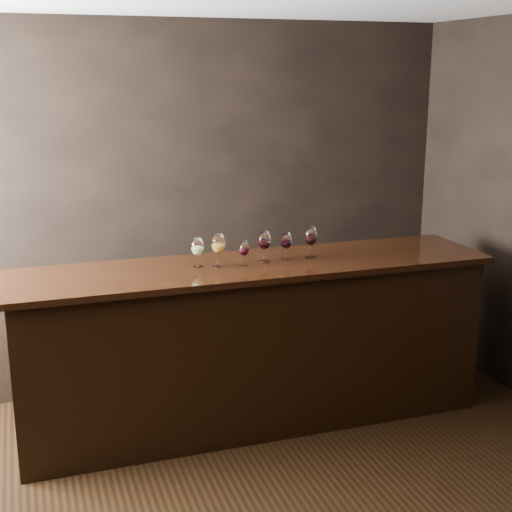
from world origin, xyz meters
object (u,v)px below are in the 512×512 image
object	(u,v)px
bar_counter	(253,347)
back_bar_shelf	(125,326)
glass_red_a	(244,249)
glass_red_b	(264,241)
glass_amber	(218,245)
glass_red_c	(286,242)
glass_red_d	(311,237)
glass_white	(197,247)

from	to	relation	value
bar_counter	back_bar_shelf	world-z (taller)	bar_counter
back_bar_shelf	glass_red_a	world-z (taller)	glass_red_a
bar_counter	glass_red_a	size ratio (longest dim) A/B	18.70
glass_red_a	glass_red_b	xyz separation A→B (m)	(0.16, 0.06, 0.03)
glass_amber	glass_red_b	distance (m)	0.33
bar_counter	glass_red_c	world-z (taller)	glass_red_c
glass_amber	glass_red_d	size ratio (longest dim) A/B	1.02
glass_white	glass_red_b	xyz separation A→B (m)	(0.46, -0.01, 0.01)
back_bar_shelf	glass_red_c	xyz separation A→B (m)	(0.99, -0.99, 0.84)
glass_white	glass_red_d	xyz separation A→B (m)	(0.80, -0.01, 0.01)
back_bar_shelf	glass_red_d	bearing A→B (deg)	-40.53
glass_red_a	glass_red_c	bearing A→B (deg)	12.76
glass_red_a	back_bar_shelf	bearing A→B (deg)	122.00
glass_red_c	glass_white	bearing A→B (deg)	-179.93
glass_red_a	glass_red_c	xyz separation A→B (m)	(0.33, 0.07, 0.01)
bar_counter	glass_white	distance (m)	0.82
glass_red_d	glass_red_a	bearing A→B (deg)	-172.46
bar_counter	glass_white	world-z (taller)	glass_white
glass_amber	glass_red_b	size ratio (longest dim) A/B	1.05
back_bar_shelf	glass_red_a	bearing A→B (deg)	-58.00
bar_counter	back_bar_shelf	xyz separation A→B (m)	(-0.74, 1.03, -0.12)
glass_white	glass_red_b	bearing A→B (deg)	-1.46
back_bar_shelf	glass_red_a	xyz separation A→B (m)	(0.66, -1.06, 0.83)
glass_red_c	glass_red_a	bearing A→B (deg)	-167.24
back_bar_shelf	glass_red_c	bearing A→B (deg)	-45.02
glass_red_a	glass_red_d	size ratio (longest dim) A/B	0.79
bar_counter	glass_red_d	bearing A→B (deg)	3.92
bar_counter	glass_red_d	size ratio (longest dim) A/B	14.80
bar_counter	glass_red_b	bearing A→B (deg)	15.55
glass_amber	glass_red_d	bearing A→B (deg)	2.11
glass_amber	glass_red_a	bearing A→B (deg)	-14.35
bar_counter	glass_amber	size ratio (longest dim) A/B	14.50
glass_red_d	glass_red_c	bearing A→B (deg)	177.68
glass_red_b	glass_red_c	bearing A→B (deg)	4.38
glass_white	glass_red_d	size ratio (longest dim) A/B	0.91
glass_white	glass_red_a	xyz separation A→B (m)	(0.30, -0.07, -0.02)
glass_white	glass_red_d	world-z (taller)	glass_red_d
glass_white	glass_red_c	world-z (taller)	glass_white
glass_amber	glass_red_a	size ratio (longest dim) A/B	1.29
bar_counter	glass_amber	world-z (taller)	glass_amber
back_bar_shelf	glass_red_c	size ratio (longest dim) A/B	13.19
glass_white	glass_amber	xyz separation A→B (m)	(0.13, -0.03, 0.02)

